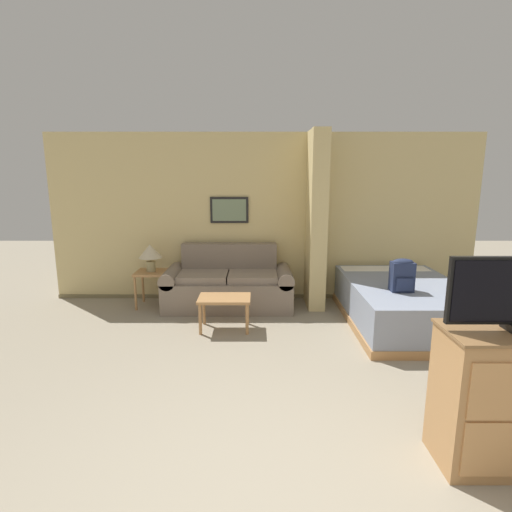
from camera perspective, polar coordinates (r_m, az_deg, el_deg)
wall_back at (r=6.32m, az=1.05°, el=5.43°), size 6.68×0.16×2.60m
wall_partition_pillar at (r=6.00m, az=8.45°, el=5.02°), size 0.24×0.67×2.60m
couch at (r=6.05m, az=-4.08°, el=-4.18°), size 1.91×0.84×0.92m
coffee_table at (r=5.16m, az=-4.65°, el=-6.51°), size 0.67×0.44×0.43m
side_table at (r=6.23m, az=-14.83°, el=-2.92°), size 0.45×0.45×0.54m
table_lamp at (r=6.14m, az=-15.01°, el=0.47°), size 0.35×0.35×0.41m
bed at (r=5.72m, az=20.15°, el=-6.30°), size 1.46×2.18×0.56m
backpack at (r=5.20m, az=20.03°, el=-2.50°), size 0.27×0.20×0.41m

